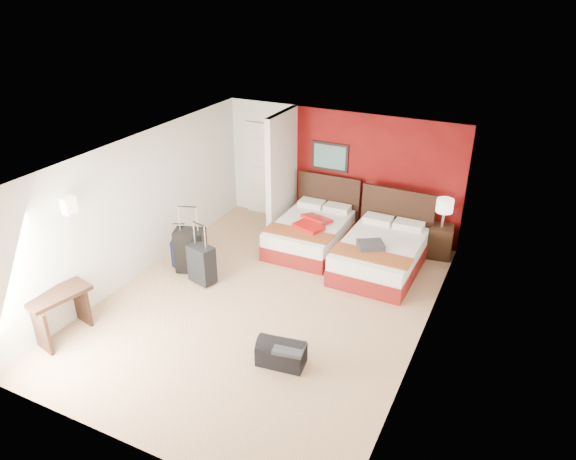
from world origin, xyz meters
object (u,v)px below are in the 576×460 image
Objects in this scene: suitcase_charcoal at (202,265)px; nightstand at (440,241)px; bed_left at (310,235)px; suitcase_navy at (182,254)px; red_suitcase_open at (313,223)px; bed_right at (380,256)px; suitcase_black at (191,252)px; table_lamp at (444,213)px; duffel_bag at (281,354)px; desk at (62,315)px.

nightstand is at bearing 52.72° from suitcase_charcoal.
nightstand is (2.36, 0.76, 0.04)m from bed_left.
bed_left is at bearing 17.58° from suitcase_navy.
bed_left is 0.35m from red_suitcase_open.
bed_right is 2.58× the size of red_suitcase_open.
bed_left is 2.49m from suitcase_navy.
bed_right is at bearing 47.82° from suitcase_charcoal.
bed_left is 2.29× the size of suitcase_black.
table_lamp is at bearing 52.72° from suitcase_charcoal.
bed_right is 2.86× the size of suitcase_charcoal.
nightstand is at bearing 50.90° from bed_right.
duffel_bag is at bearing -115.80° from nightstand.
red_suitcase_open is 1.21× the size of nightstand.
suitcase_black reaches higher than suitcase_navy.
suitcase_black reaches higher than red_suitcase_open.
red_suitcase_open is (0.10, -0.10, 0.32)m from bed_left.
duffel_bag is (0.94, -3.24, -0.43)m from red_suitcase_open.
bed_left is at bearing 100.11° from duffel_bag.
table_lamp is at bearing 0.00° from nightstand.
red_suitcase_open reaches higher than bed_left.
bed_left is 1.52m from bed_right.
suitcase_navy is (-0.67, 0.32, -0.10)m from suitcase_charcoal.
bed_left is 2.44× the size of red_suitcase_open.
nightstand is at bearing 64.89° from duffel_bag.
suitcase_charcoal is 0.75m from suitcase_navy.
bed_left is 2.70× the size of suitcase_charcoal.
desk is (-3.66, -3.92, 0.08)m from bed_right.
suitcase_black is at bearing -152.66° from bed_right.
desk is at bearing -132.46° from table_lamp.
suitcase_navy is (-4.20, -2.46, -0.07)m from nightstand.
bed_left is 3.28× the size of table_lamp.
red_suitcase_open is 2.36m from suitcase_black.
nightstand is 0.77× the size of suitcase_black.
red_suitcase_open is 1.35× the size of table_lamp.
suitcase_navy is (-3.33, -1.43, -0.05)m from bed_right.
desk reaches higher than red_suitcase_open.
duffel_bag is (-0.46, -3.07, -0.12)m from bed_right.
table_lamp reaches higher than suitcase_black.
suitcase_navy is 3.31m from duffel_bag.
table_lamp reaches higher than suitcase_charcoal.
nightstand reaches higher than bed_left.
suitcase_charcoal is (-3.52, -2.78, 0.03)m from nightstand.
suitcase_charcoal is at bearing 78.15° from desk.
red_suitcase_open is at bearing -159.11° from table_lamp.
suitcase_navy reaches higher than duffel_bag.
bed_left is at bearing 75.60° from desk.
bed_left is 2.48m from nightstand.
table_lamp reaches higher than bed_right.
red_suitcase_open is at bearing 26.08° from suitcase_black.
suitcase_black is at bearing -147.02° from table_lamp.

